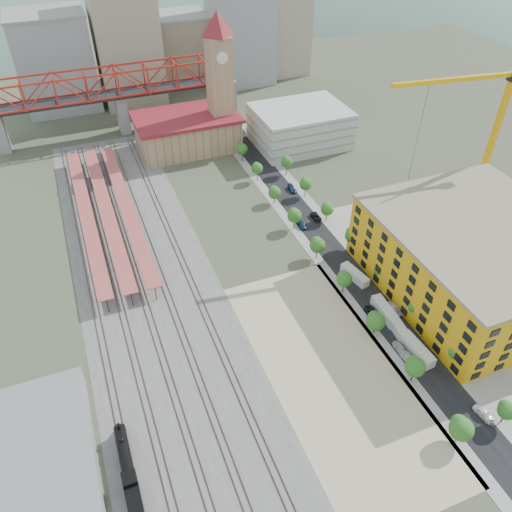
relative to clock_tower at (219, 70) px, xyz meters
name	(u,v)px	position (x,y,z in m)	size (l,w,h in m)	color
ground	(290,278)	(-8.00, -79.99, -28.70)	(400.00, 400.00, 0.00)	#474C38
ballast_strip	(143,270)	(-44.00, -62.49, -28.67)	(36.00, 165.00, 0.06)	#605E59
dirt_lot	(333,371)	(-12.00, -111.49, -28.67)	(28.00, 67.00, 0.06)	tan
street_asphalt	(318,233)	(8.00, -64.99, -28.67)	(12.00, 170.00, 0.06)	black
sidewalk_west	(301,237)	(2.50, -64.99, -28.68)	(3.00, 170.00, 0.04)	gray
sidewalk_east	(334,229)	(13.50, -64.99, -28.68)	(3.00, 170.00, 0.04)	gray
construction_pad	(476,283)	(37.00, -99.99, -28.67)	(50.00, 90.00, 0.06)	gray
rail_tracks	(136,272)	(-45.80, -62.49, -28.55)	(26.56, 160.00, 0.18)	#382B23
platform_canopies	(106,209)	(-49.00, -34.99, -24.70)	(16.00, 80.00, 4.12)	#AF5543
station_hall	(187,132)	(-13.00, 2.01, -22.03)	(38.00, 24.00, 13.10)	tan
clock_tower	(219,70)	(0.00, 0.00, 0.00)	(12.00, 12.00, 52.00)	tan
parking_garage	(300,126)	(28.00, -9.99, -21.70)	(34.00, 26.00, 14.00)	silver
truss_bridge	(117,86)	(-33.00, 25.01, -9.83)	(94.00, 9.60, 25.60)	gray
construction_building	(476,258)	(34.00, -99.99, -19.29)	(44.60, 50.60, 18.80)	gold
warehouse	(32,457)	(-74.00, -109.99, -26.20)	(22.00, 32.00, 5.00)	gray
street_trees	(334,253)	(8.00, -74.99, -28.70)	(15.40, 124.40, 8.00)	#2E651E
skyline	(175,38)	(-0.53, 62.32, -5.89)	(133.00, 46.00, 60.00)	#9EA0A3
distant_hills	(198,130)	(37.28, 180.01, -108.23)	(647.00, 264.00, 227.00)	#4C6B59
locomotive	(128,468)	(-58.00, -118.03, -26.84)	(2.58, 19.90, 4.98)	black
tower_crane	(490,118)	(55.27, -71.44, 2.54)	(47.21, 7.93, 50.62)	#FFB310
site_trailer_a	(417,350)	(8.00, -114.05, -27.34)	(2.60, 9.90, 2.71)	silver
site_trailer_b	(395,324)	(8.00, -105.56, -27.45)	(2.39, 9.09, 2.49)	silver
site_trailer_c	(385,311)	(8.00, -101.12, -27.36)	(2.58, 9.80, 2.68)	silver
site_trailer_d	(355,275)	(8.00, -86.53, -27.46)	(2.38, 9.04, 2.47)	silver
car_0	(400,349)	(5.00, -112.13, -27.92)	(1.84, 4.57, 1.56)	silver
car_1	(408,359)	(5.00, -115.33, -27.93)	(1.63, 4.68, 1.54)	#9C9CA1
car_2	(372,314)	(5.00, -100.23, -27.95)	(2.47, 5.35, 1.49)	black
car_3	(301,225)	(5.00, -59.99, -27.99)	(1.98, 4.87, 1.41)	#1A334D
car_4	(483,414)	(11.00, -132.59, -27.91)	(1.85, 4.61, 1.57)	silver
car_5	(394,309)	(11.00, -100.80, -27.91)	(1.66, 4.76, 1.57)	#A2A3A7
car_6	(316,217)	(11.00, -58.02, -28.02)	(2.25, 4.89, 1.36)	black
car_7	(292,189)	(11.00, -40.37, -27.97)	(2.03, 4.98, 1.45)	navy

